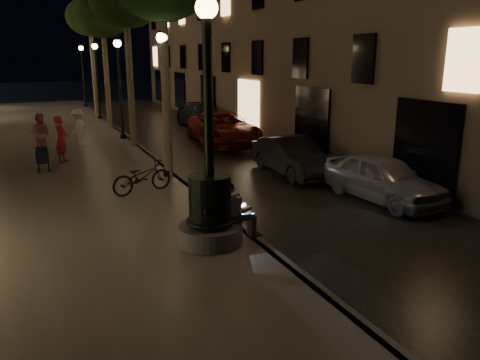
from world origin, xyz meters
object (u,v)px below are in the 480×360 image
tree_third (102,16)px  car_front (383,178)px  pedestrian_red (61,139)px  lamp_curb_c (96,70)px  pedestrian_white (78,128)px  pedestrian_pink (40,134)px  lamp_curb_b (119,75)px  tree_far (90,18)px  car_second (292,157)px  car_third (223,128)px  seated_man_laptop (236,209)px  fountain_lamppost (210,198)px  lamp_curb_d (83,67)px  bicycle (142,177)px  car_rear (202,116)px  stroller (42,157)px  tree_second (125,0)px  lamp_curb_a (164,84)px

tree_third → car_front: bearing=-72.7°
tree_third → pedestrian_red: size_ratio=4.08×
lamp_curb_c → pedestrian_red: size_ratio=2.72×
car_front → pedestrian_red: bearing=130.7°
pedestrian_red → pedestrian_white: 3.06m
car_front → pedestrian_pink: bearing=127.2°
lamp_curb_b → tree_far: bearing=89.5°
lamp_curb_b → car_second: 10.18m
tree_far → car_third: 14.20m
tree_far → seated_man_laptop: bearing=-90.4°
fountain_lamppost → car_second: (5.00, 5.14, -0.55)m
lamp_curb_d → car_third: 18.98m
pedestrian_red → bicycle: bearing=-134.6°
lamp_curb_b → car_rear: bearing=30.2°
stroller → pedestrian_red: (0.73, 1.12, 0.38)m
lamp_curb_c → car_second: (4.30, -16.86, -2.58)m
tree_second → car_rear: (5.05, 5.00, -5.67)m
fountain_lamppost → lamp_curb_c: (0.70, 22.00, 2.02)m
tree_second → car_second: 9.85m
stroller → seated_man_laptop: bearing=-64.9°
tree_third → car_third: tree_third is taller
fountain_lamppost → bicycle: bearing=96.7°
tree_third → lamp_curb_c: size_ratio=1.50×
pedestrian_white → bicycle: pedestrian_white is taller
car_rear → car_front: bearing=-95.3°
seated_man_laptop → lamp_curb_b: bearing=89.6°
tree_third → tree_far: (0.08, 6.00, 0.29)m
car_second → tree_far: bearing=102.9°
lamp_curb_b → car_third: size_ratio=0.87×
tree_second → bicycle: 9.60m
car_front → car_second: (-0.86, 3.73, -0.02)m
lamp_curb_d → pedestrian_pink: bearing=-101.4°
lamp_curb_a → car_rear: (5.15, 11.00, -2.57)m
lamp_curb_b → pedestrian_pink: 5.01m
pedestrian_pink → pedestrian_white: pedestrian_pink is taller
tree_far → car_third: tree_far is taller
tree_third → lamp_curb_a: 12.35m
car_third → car_rear: (0.85, 5.32, -0.10)m
tree_far → lamp_curb_b: 10.50m
lamp_curb_c → car_second: bearing=-75.7°
lamp_curb_c → tree_second: bearing=-89.4°
pedestrian_pink → bicycle: 7.58m
car_front → bicycle: car_front is taller
tree_second → tree_third: size_ratio=1.03×
tree_second → lamp_curb_b: tree_second is taller
tree_second → pedestrian_pink: tree_second is taller
lamp_curb_b → lamp_curb_d: 16.00m
lamp_curb_c → car_second: lamp_curb_c is taller
lamp_curb_b → lamp_curb_c: size_ratio=1.00×
lamp_curb_b → car_rear: 6.49m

